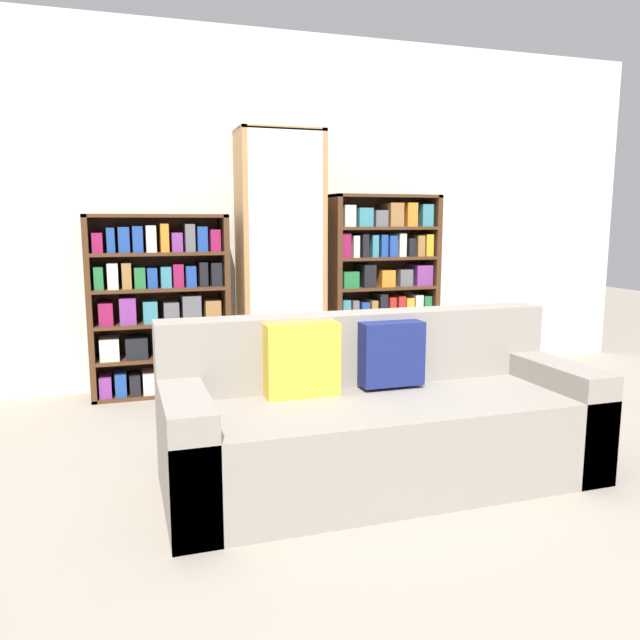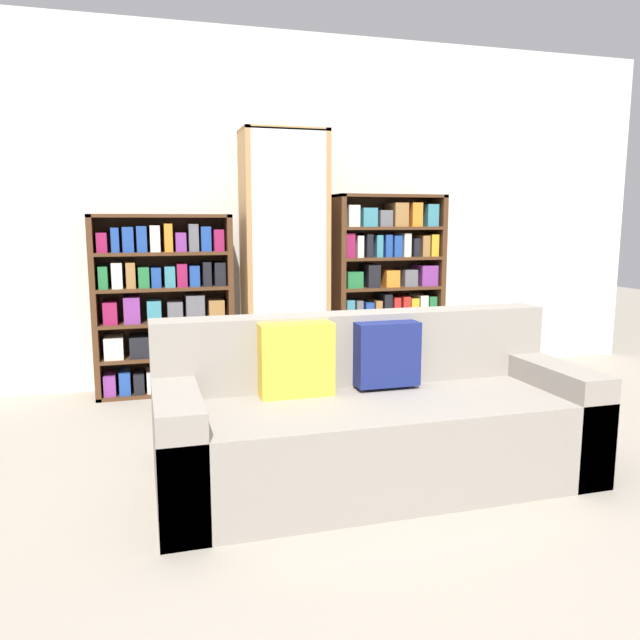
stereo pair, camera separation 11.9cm
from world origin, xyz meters
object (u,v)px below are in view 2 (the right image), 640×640
object	(u,v)px
display_cabinet	(284,261)
wine_bottle	(370,386)
couch	(373,422)
bookshelf_right	(387,287)
bookshelf_left	(164,307)

from	to	relation	value
display_cabinet	wine_bottle	world-z (taller)	display_cabinet
couch	wine_bottle	distance (m)	1.26
display_cabinet	bookshelf_right	bearing A→B (deg)	1.07
display_cabinet	wine_bottle	bearing A→B (deg)	-59.16
bookshelf_left	wine_bottle	world-z (taller)	bookshelf_left
bookshelf_left	wine_bottle	distance (m)	1.62
couch	bookshelf_right	world-z (taller)	bookshelf_right
bookshelf_left	display_cabinet	distance (m)	0.96
couch	bookshelf_left	distance (m)	2.16
display_cabinet	wine_bottle	xyz separation A→B (m)	(0.44, -0.73, -0.82)
bookshelf_left	wine_bottle	xyz separation A→B (m)	(1.34, -0.75, -0.50)
couch	display_cabinet	world-z (taller)	display_cabinet
couch	bookshelf_left	world-z (taller)	bookshelf_left
couch	bookshelf_right	distance (m)	2.15
display_cabinet	bookshelf_right	world-z (taller)	display_cabinet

